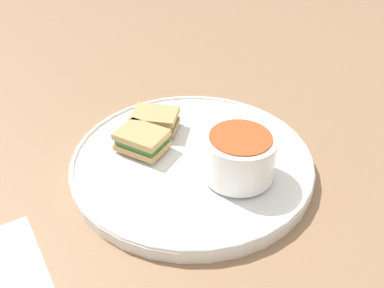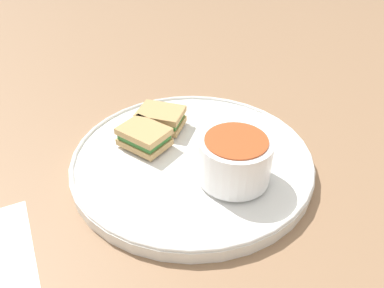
{
  "view_description": "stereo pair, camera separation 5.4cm",
  "coord_description": "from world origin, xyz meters",
  "views": [
    {
      "loc": [
        0.38,
        -0.21,
        0.36
      ],
      "look_at": [
        0.0,
        0.0,
        0.04
      ],
      "focal_mm": 35.0,
      "sensor_mm": 36.0,
      "label": 1
    },
    {
      "loc": [
        0.41,
        -0.16,
        0.36
      ],
      "look_at": [
        0.0,
        0.0,
        0.04
      ],
      "focal_mm": 35.0,
      "sensor_mm": 36.0,
      "label": 2
    }
  ],
  "objects": [
    {
      "name": "soup_bowl",
      "position": [
        0.07,
        0.03,
        0.05
      ],
      "size": [
        0.1,
        0.1,
        0.06
      ],
      "color": "white",
      "rests_on": "plate"
    },
    {
      "name": "spoon",
      "position": [
        -0.03,
        0.11,
        0.03
      ],
      "size": [
        0.1,
        0.03,
        0.01
      ],
      "rotation": [
        0.0,
        0.0,
        9.24
      ],
      "color": "silver",
      "rests_on": "plate"
    },
    {
      "name": "sandwich_half_far",
      "position": [
        -0.05,
        -0.06,
        0.04
      ],
      "size": [
        0.09,
        0.08,
        0.03
      ],
      "rotation": [
        0.0,
        0.0,
        3.7
      ],
      "color": "tan",
      "rests_on": "plate"
    },
    {
      "name": "plate",
      "position": [
        0.0,
        0.0,
        0.01
      ],
      "size": [
        0.36,
        0.36,
        0.02
      ],
      "color": "white",
      "rests_on": "ground_plane"
    },
    {
      "name": "sandwich_half_near",
      "position": [
        -0.09,
        -0.02,
        0.04
      ],
      "size": [
        0.09,
        0.09,
        0.03
      ],
      "rotation": [
        0.0,
        0.0,
        4.03
      ],
      "color": "tan",
      "rests_on": "plate"
    },
    {
      "name": "ground_plane",
      "position": [
        0.0,
        0.0,
        0.0
      ],
      "size": [
        2.4,
        2.4,
        0.0
      ],
      "primitive_type": "plane",
      "color": "#8E6B4C"
    }
  ]
}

